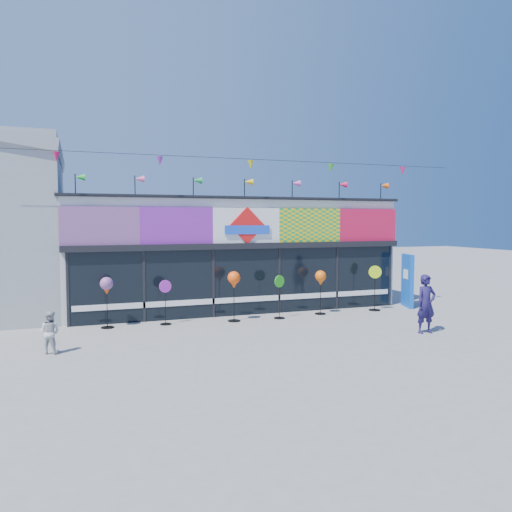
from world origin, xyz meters
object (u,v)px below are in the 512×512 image
blue_sign (407,280)px  child (50,332)px  spinner_5 (375,287)px  spinner_0 (107,287)px  spinner_2 (234,281)px  spinner_4 (321,279)px  adult_man (426,304)px  spinner_1 (165,301)px  spinner_3 (279,296)px

blue_sign → child: blue_sign is taller
spinner_5 → spinner_0: bearing=178.8°
child → spinner_2: bearing=-130.5°
spinner_2 → spinner_4: spinner_2 is taller
spinner_0 → spinner_4: size_ratio=1.02×
blue_sign → spinner_0: size_ratio=1.28×
child → adult_man: bearing=-160.1°
spinner_1 → spinner_3: size_ratio=0.97×
spinner_0 → adult_man: adult_man is taller
spinner_1 → adult_man: bearing=-28.6°
spinner_2 → spinner_5: (5.40, 0.14, -0.44)m
spinner_0 → spinner_1: 1.83m
spinner_0 → spinner_5: 9.34m
spinner_0 → child: spinner_0 is taller
spinner_3 → adult_man: 4.69m
spinner_3 → adult_man: adult_man is taller
spinner_4 → spinner_5: (2.19, -0.02, -0.36)m
spinner_1 → spinner_3: 3.75m
spinner_1 → spinner_2: (2.18, -0.24, 0.56)m
spinner_3 → child: bearing=-162.7°
blue_sign → adult_man: (-2.26, -3.92, -0.15)m
spinner_2 → spinner_5: spinner_5 is taller
spinner_2 → child: size_ratio=1.55×
spinner_4 → adult_man: (1.52, -3.68, -0.37)m
adult_man → child: adult_man is taller
spinner_3 → spinner_4: spinner_4 is taller
spinner_3 → adult_man: (3.17, -3.45, 0.09)m
spinner_2 → spinner_4: 3.21m
spinner_5 → spinner_3: bearing=-176.9°
spinner_0 → spinner_2: 3.95m
blue_sign → spinner_4: blue_sign is taller
blue_sign → adult_man: 4.53m
spinner_3 → spinner_5: spinner_5 is taller
adult_man → blue_sign: bearing=60.7°
spinner_3 → spinner_4: 1.73m
spinner_0 → child: (-1.49, -2.57, -0.72)m
blue_sign → spinner_4: bearing=-159.0°
blue_sign → child: bearing=-150.5°
blue_sign → spinner_5: bearing=-153.3°
spinner_3 → spinner_5: (3.83, 0.21, 0.10)m
spinner_3 → spinner_4: size_ratio=0.95×
spinner_1 → spinner_4: (5.38, -0.08, 0.48)m
blue_sign → spinner_5: size_ratio=1.22×
spinner_0 → spinner_3: (5.49, -0.40, -0.48)m
adult_man → child: (-10.15, 1.28, -0.33)m
spinner_2 → adult_man: adult_man is taller
spinner_0 → spinner_5: bearing=-1.2°
spinner_4 → spinner_0: bearing=178.7°
spinner_2 → spinner_3: bearing=-2.5°
spinner_2 → spinner_5: bearing=1.5°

